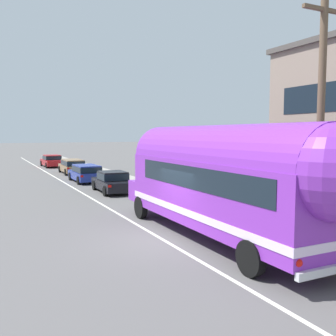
{
  "coord_description": "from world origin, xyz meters",
  "views": [
    {
      "loc": [
        -5.8,
        -12.06,
        3.83
      ],
      "look_at": [
        1.54,
        2.76,
        2.32
      ],
      "focal_mm": 40.65,
      "sensor_mm": 36.0,
      "label": 1
    }
  ],
  "objects_px": {
    "car_lead": "(112,181)",
    "car_second": "(86,172)",
    "utility_pole": "(321,115)",
    "car_fourth": "(52,160)",
    "painted_bus": "(225,178)",
    "car_third": "(72,165)"
  },
  "relations": [
    {
      "from": "car_second",
      "to": "car_third",
      "type": "xyz_separation_m",
      "value": [
        0.41,
        6.8,
        0.0
      ]
    },
    {
      "from": "utility_pole",
      "to": "car_third",
      "type": "height_order",
      "value": "utility_pole"
    },
    {
      "from": "utility_pole",
      "to": "car_second",
      "type": "distance_m",
      "value": 21.13
    },
    {
      "from": "utility_pole",
      "to": "car_fourth",
      "type": "xyz_separation_m",
      "value": [
        -2.52,
        36.02,
        -3.68
      ]
    },
    {
      "from": "car_lead",
      "to": "car_second",
      "type": "relative_size",
      "value": 0.98
    },
    {
      "from": "car_second",
      "to": "car_fourth",
      "type": "relative_size",
      "value": 0.94
    },
    {
      "from": "painted_bus",
      "to": "car_second",
      "type": "relative_size",
      "value": 2.8
    },
    {
      "from": "painted_bus",
      "to": "car_second",
      "type": "height_order",
      "value": "painted_bus"
    },
    {
      "from": "car_lead",
      "to": "car_third",
      "type": "distance_m",
      "value": 12.69
    },
    {
      "from": "car_lead",
      "to": "car_third",
      "type": "height_order",
      "value": "same"
    },
    {
      "from": "painted_bus",
      "to": "car_lead",
      "type": "distance_m",
      "value": 12.87
    },
    {
      "from": "painted_bus",
      "to": "car_lead",
      "type": "xyz_separation_m",
      "value": [
        0.1,
        12.78,
        -1.58
      ]
    },
    {
      "from": "painted_bus",
      "to": "car_third",
      "type": "distance_m",
      "value": 25.51
    },
    {
      "from": "utility_pole",
      "to": "car_lead",
      "type": "bearing_deg",
      "value": 98.49
    },
    {
      "from": "utility_pole",
      "to": "car_third",
      "type": "bearing_deg",
      "value": 94.28
    },
    {
      "from": "car_lead",
      "to": "car_fourth",
      "type": "xyz_separation_m",
      "value": [
        -0.31,
        21.24,
        0.01
      ]
    },
    {
      "from": "car_lead",
      "to": "car_second",
      "type": "xyz_separation_m",
      "value": [
        -0.26,
        5.89,
        0.06
      ]
    },
    {
      "from": "car_lead",
      "to": "car_second",
      "type": "bearing_deg",
      "value": 92.56
    },
    {
      "from": "car_second",
      "to": "utility_pole",
      "type": "bearing_deg",
      "value": -83.19
    },
    {
      "from": "painted_bus",
      "to": "car_lead",
      "type": "bearing_deg",
      "value": 89.56
    },
    {
      "from": "utility_pole",
      "to": "car_fourth",
      "type": "bearing_deg",
      "value": 94.0
    },
    {
      "from": "utility_pole",
      "to": "car_third",
      "type": "distance_m",
      "value": 27.78
    }
  ]
}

